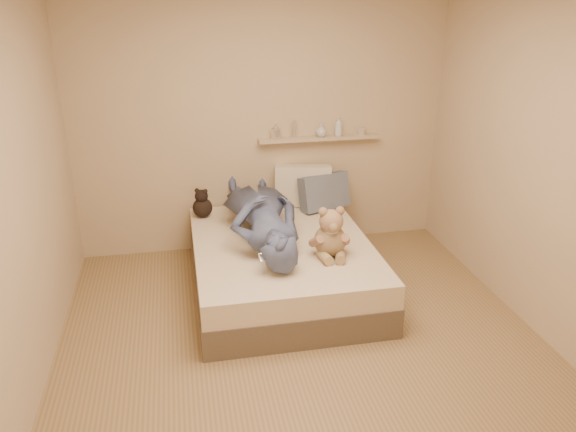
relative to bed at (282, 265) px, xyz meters
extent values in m
plane|color=olive|center=(0.00, -0.93, -0.22)|extent=(3.80, 3.80, 0.00)
plane|color=tan|center=(0.00, 0.97, 1.08)|extent=(3.60, 0.00, 3.60)
plane|color=tan|center=(0.00, -2.83, 1.08)|extent=(3.60, 0.00, 3.60)
plane|color=tan|center=(-1.80, -0.93, 1.08)|extent=(0.00, 3.80, 3.80)
plane|color=tan|center=(1.80, -0.93, 1.08)|extent=(0.00, 3.80, 3.80)
cube|color=brown|center=(0.00, 0.00, -0.10)|extent=(1.50, 1.90, 0.25)
cube|color=beige|center=(0.00, 0.00, 0.13)|extent=(1.48, 1.88, 0.20)
cube|color=silver|center=(-0.20, -0.54, 0.37)|extent=(0.17, 0.10, 0.06)
cube|color=black|center=(-0.19, -0.55, 0.38)|extent=(0.09, 0.05, 0.03)
sphere|color=olive|center=(0.34, -0.33, 0.36)|extent=(0.26, 0.26, 0.26)
sphere|color=#AA7C5D|center=(0.33, -0.35, 0.53)|extent=(0.19, 0.19, 0.19)
sphere|color=#9C7B55|center=(0.27, -0.35, 0.62)|extent=(0.07, 0.07, 0.07)
sphere|color=#90744F|center=(0.40, -0.36, 0.62)|extent=(0.07, 0.07, 0.07)
sphere|color=#8A6C4C|center=(0.33, -0.44, 0.52)|extent=(0.08, 0.08, 0.08)
cylinder|color=#9E6E54|center=(0.21, -0.36, 0.37)|extent=(0.11, 0.18, 0.15)
cylinder|color=#A77259|center=(0.45, -0.37, 0.37)|extent=(0.13, 0.18, 0.15)
cylinder|color=tan|center=(0.27, -0.44, 0.27)|extent=(0.10, 0.18, 0.09)
cylinder|color=#8F754C|center=(0.39, -0.45, 0.27)|extent=(0.12, 0.19, 0.09)
cylinder|color=#BEB2A3|center=(0.33, -0.35, 0.45)|extent=(0.14, 0.14, 0.02)
sphere|color=black|center=(-0.63, 0.70, 0.32)|extent=(0.19, 0.19, 0.19)
sphere|color=black|center=(-0.63, 0.69, 0.44)|extent=(0.12, 0.12, 0.12)
sphere|color=black|center=(-0.67, 0.71, 0.49)|extent=(0.05, 0.05, 0.05)
sphere|color=black|center=(-0.59, 0.67, 0.49)|extent=(0.05, 0.05, 0.05)
cube|color=beige|center=(0.38, 0.83, 0.43)|extent=(0.58, 0.30, 0.41)
cube|color=slate|center=(0.56, 0.69, 0.40)|extent=(0.54, 0.37, 0.36)
imported|color=#4B5576|center=(-0.15, 0.17, 0.43)|extent=(0.67, 1.71, 0.41)
cube|color=tan|center=(0.55, 0.91, 0.88)|extent=(1.20, 0.12, 0.03)
imported|color=silver|center=(0.12, 0.91, 0.97)|extent=(0.09, 0.09, 0.15)
cylinder|color=white|center=(0.30, 0.91, 0.98)|extent=(0.03, 0.03, 0.18)
imported|color=#B8BFC1|center=(0.57, 0.91, 0.96)|extent=(0.14, 0.14, 0.13)
imported|color=silver|center=(0.74, 0.91, 0.99)|extent=(0.10, 0.10, 0.19)
cylinder|color=beige|center=(0.98, 0.91, 0.92)|extent=(0.07, 0.07, 0.06)
camera|label=1|loc=(-0.80, -4.29, 2.25)|focal=35.00mm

